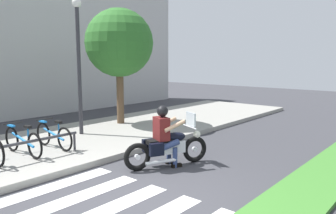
{
  "coord_description": "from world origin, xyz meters",
  "views": [
    {
      "loc": [
        -3.86,
        -4.15,
        2.47
      ],
      "look_at": [
        2.76,
        1.46,
        1.22
      ],
      "focal_mm": 35.89,
      "sensor_mm": 36.0,
      "label": 1
    }
  ],
  "objects_px": {
    "bike_rack": "(17,146)",
    "street_lamp": "(79,55)",
    "bicycle_3": "(54,135)",
    "tree_near_rack": "(119,43)",
    "rider": "(165,132)",
    "motorcycle": "(168,147)",
    "bicycle_2": "(23,141)"
  },
  "relations": [
    {
      "from": "bike_rack",
      "to": "street_lamp",
      "type": "height_order",
      "value": "street_lamp"
    },
    {
      "from": "bicycle_3",
      "to": "tree_near_rack",
      "type": "distance_m",
      "value": 4.5
    },
    {
      "from": "bike_rack",
      "to": "street_lamp",
      "type": "xyz_separation_m",
      "value": [
        2.74,
        1.47,
        2.02
      ]
    },
    {
      "from": "rider",
      "to": "street_lamp",
      "type": "bearing_deg",
      "value": 83.76
    },
    {
      "from": "bicycle_3",
      "to": "street_lamp",
      "type": "xyz_separation_m",
      "value": [
        1.5,
        0.92,
        2.09
      ]
    },
    {
      "from": "bicycle_3",
      "to": "bike_rack",
      "type": "height_order",
      "value": "bicycle_3"
    },
    {
      "from": "motorcycle",
      "to": "bike_rack",
      "type": "height_order",
      "value": "motorcycle"
    },
    {
      "from": "bicycle_2",
      "to": "street_lamp",
      "type": "relative_size",
      "value": 0.4
    },
    {
      "from": "bike_rack",
      "to": "rider",
      "type": "bearing_deg",
      "value": -45.15
    },
    {
      "from": "street_lamp",
      "to": "bicycle_2",
      "type": "bearing_deg",
      "value": -158.52
    },
    {
      "from": "rider",
      "to": "bicycle_2",
      "type": "xyz_separation_m",
      "value": [
        -1.91,
        2.89,
        -0.32
      ]
    },
    {
      "from": "rider",
      "to": "bicycle_3",
      "type": "bearing_deg",
      "value": 110.53
    },
    {
      "from": "bicycle_2",
      "to": "motorcycle",
      "type": "bearing_deg",
      "value": -55.91
    },
    {
      "from": "bicycle_2",
      "to": "bike_rack",
      "type": "height_order",
      "value": "bicycle_2"
    },
    {
      "from": "motorcycle",
      "to": "bicycle_2",
      "type": "height_order",
      "value": "motorcycle"
    },
    {
      "from": "motorcycle",
      "to": "bicycle_3",
      "type": "xyz_separation_m",
      "value": [
        -1.15,
        2.92,
        0.04
      ]
    },
    {
      "from": "street_lamp",
      "to": "motorcycle",
      "type": "bearing_deg",
      "value": -95.15
    },
    {
      "from": "tree_near_rack",
      "to": "bike_rack",
      "type": "bearing_deg",
      "value": -158.45
    },
    {
      "from": "tree_near_rack",
      "to": "street_lamp",
      "type": "bearing_deg",
      "value": -168.66
    },
    {
      "from": "rider",
      "to": "bike_rack",
      "type": "relative_size",
      "value": 0.47
    },
    {
      "from": "bicycle_2",
      "to": "bicycle_3",
      "type": "distance_m",
      "value": 0.83
    },
    {
      "from": "bike_rack",
      "to": "tree_near_rack",
      "type": "relative_size",
      "value": 0.73
    },
    {
      "from": "street_lamp",
      "to": "tree_near_rack",
      "type": "relative_size",
      "value": 1.0
    },
    {
      "from": "rider",
      "to": "bike_rack",
      "type": "distance_m",
      "value": 3.31
    },
    {
      "from": "motorcycle",
      "to": "street_lamp",
      "type": "distance_m",
      "value": 4.4
    },
    {
      "from": "motorcycle",
      "to": "tree_near_rack",
      "type": "distance_m",
      "value": 5.48
    },
    {
      "from": "rider",
      "to": "street_lamp",
      "type": "distance_m",
      "value": 4.21
    },
    {
      "from": "bicycle_3",
      "to": "bike_rack",
      "type": "distance_m",
      "value": 1.36
    },
    {
      "from": "rider",
      "to": "bike_rack",
      "type": "height_order",
      "value": "rider"
    },
    {
      "from": "bicycle_2",
      "to": "tree_near_rack",
      "type": "distance_m",
      "value": 5.17
    },
    {
      "from": "bicycle_2",
      "to": "tree_near_rack",
      "type": "xyz_separation_m",
      "value": [
        4.32,
        1.32,
        2.52
      ]
    },
    {
      "from": "motorcycle",
      "to": "bicycle_3",
      "type": "distance_m",
      "value": 3.14
    }
  ]
}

